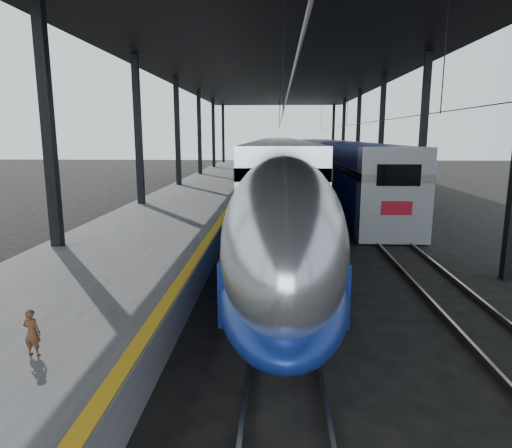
{
  "coord_description": "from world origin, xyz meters",
  "views": [
    {
      "loc": [
        1.82,
        -10.14,
        4.78
      ],
      "look_at": [
        1.17,
        4.09,
        2.0
      ],
      "focal_mm": 32.0,
      "sensor_mm": 36.0,
      "label": 1
    }
  ],
  "objects": [
    {
      "name": "second_train",
      "position": [
        7.0,
        36.84,
        2.17
      ],
      "size": [
        3.11,
        56.05,
        4.28
      ],
      "color": "navy",
      "rests_on": "ground"
    },
    {
      "name": "ground",
      "position": [
        0.0,
        0.0,
        0.0
      ],
      "size": [
        160.0,
        160.0,
        0.0
      ],
      "primitive_type": "plane",
      "color": "black",
      "rests_on": "ground"
    },
    {
      "name": "rails",
      "position": [
        4.5,
        20.0,
        0.08
      ],
      "size": [
        6.52,
        80.0,
        0.16
      ],
      "color": "slate",
      "rests_on": "ground"
    },
    {
      "name": "tgv_train",
      "position": [
        2.0,
        28.39,
        2.08
      ],
      "size": [
        3.1,
        65.2,
        4.45
      ],
      "color": "#ACAEB4",
      "rests_on": "ground"
    },
    {
      "name": "platform",
      "position": [
        -3.5,
        20.0,
        0.5
      ],
      "size": [
        6.0,
        80.0,
        1.0
      ],
      "primitive_type": "cube",
      "color": "#4C4C4F",
      "rests_on": "ground"
    },
    {
      "name": "canopy",
      "position": [
        1.9,
        20.0,
        9.12
      ],
      "size": [
        18.0,
        75.0,
        9.47
      ],
      "color": "black",
      "rests_on": "ground"
    },
    {
      "name": "child",
      "position": [
        -2.39,
        -2.96,
        1.43
      ],
      "size": [
        0.33,
        0.23,
        0.85
      ],
      "primitive_type": "imported",
      "rotation": [
        0.0,
        0.0,
        3.04
      ],
      "color": "#472917",
      "rests_on": "platform"
    },
    {
      "name": "yellow_strip",
      "position": [
        -0.7,
        20.0,
        1.0
      ],
      "size": [
        0.3,
        80.0,
        0.01
      ],
      "primitive_type": "cube",
      "color": "gold",
      "rests_on": "platform"
    }
  ]
}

